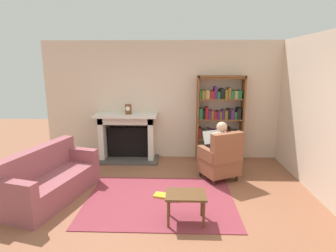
% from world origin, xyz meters
% --- Properties ---
extents(ground, '(14.00, 14.00, 0.00)m').
position_xyz_m(ground, '(0.00, 0.00, 0.00)').
color(ground, brown).
extents(back_wall, '(5.60, 0.10, 2.70)m').
position_xyz_m(back_wall, '(0.00, 2.55, 1.35)').
color(back_wall, beige).
rests_on(back_wall, ground).
extents(side_wall_right, '(0.10, 5.20, 2.70)m').
position_xyz_m(side_wall_right, '(2.65, 1.25, 1.35)').
color(side_wall_right, beige).
rests_on(side_wall_right, ground).
extents(area_rug, '(2.40, 1.80, 0.01)m').
position_xyz_m(area_rug, '(0.00, 0.30, 0.01)').
color(area_rug, maroon).
rests_on(area_rug, ground).
extents(fireplace, '(1.44, 0.64, 1.09)m').
position_xyz_m(fireplace, '(-0.88, 2.30, 0.58)').
color(fireplace, '#4C4742').
rests_on(fireplace, ground).
extents(mantel_clock, '(0.14, 0.14, 0.22)m').
position_xyz_m(mantel_clock, '(-0.82, 2.20, 1.20)').
color(mantel_clock, brown).
rests_on(mantel_clock, fireplace).
extents(bookshelf, '(1.05, 0.32, 1.94)m').
position_xyz_m(bookshelf, '(1.23, 2.33, 0.94)').
color(bookshelf, brown).
rests_on(bookshelf, ground).
extents(armchair_reading, '(0.85, 0.84, 0.97)m').
position_xyz_m(armchair_reading, '(1.11, 1.17, 0.42)').
color(armchair_reading, '#331E14').
rests_on(armchair_reading, ground).
extents(seated_reader, '(0.52, 0.60, 1.14)m').
position_xyz_m(seated_reader, '(1.06, 1.27, 0.62)').
color(seated_reader, silver).
rests_on(seated_reader, ground).
extents(sofa_floral, '(1.13, 1.83, 0.85)m').
position_xyz_m(sofa_floral, '(-1.81, 0.32, 0.32)').
color(sofa_floral, '#974F58').
rests_on(sofa_floral, ground).
extents(side_table, '(0.56, 0.39, 0.43)m').
position_xyz_m(side_table, '(0.40, -0.31, 0.37)').
color(side_table, brown).
rests_on(side_table, ground).
extents(scattered_books, '(0.53, 0.33, 0.04)m').
position_xyz_m(scattered_books, '(0.16, 0.36, 0.03)').
color(scattered_books, '#334CA5').
rests_on(scattered_books, area_rug).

